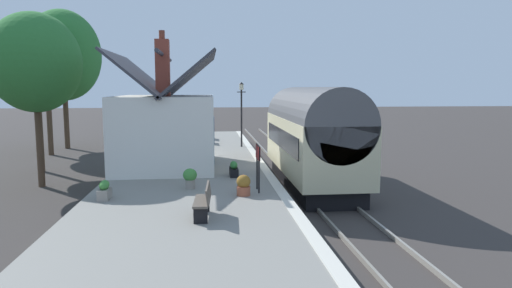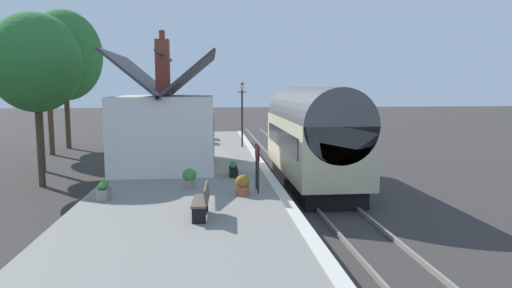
% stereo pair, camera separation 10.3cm
% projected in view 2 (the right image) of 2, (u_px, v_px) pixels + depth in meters
% --- Properties ---
extents(ground_plane, '(160.00, 160.00, 0.00)m').
position_uv_depth(ground_plane, '(288.00, 183.00, 20.51)').
color(ground_plane, '#383330').
extents(platform, '(32.00, 6.52, 0.84)m').
position_uv_depth(platform, '(193.00, 176.00, 20.03)').
color(platform, gray).
rests_on(platform, ground).
extents(platform_edge_coping, '(32.00, 0.36, 0.02)m').
position_uv_depth(platform_edge_coping, '(262.00, 165.00, 20.29)').
color(platform_edge_coping, beige).
rests_on(platform_edge_coping, platform).
extents(rail_near, '(52.00, 0.08, 0.14)m').
position_uv_depth(rail_near, '(323.00, 181.00, 20.67)').
color(rail_near, gray).
rests_on(rail_near, ground).
extents(rail_far, '(52.00, 0.08, 0.14)m').
position_uv_depth(rail_far, '(292.00, 181.00, 20.52)').
color(rail_far, gray).
rests_on(rail_far, ground).
extents(train, '(9.16, 2.73, 4.32)m').
position_uv_depth(train, '(312.00, 136.00, 19.63)').
color(train, black).
rests_on(train, ground).
extents(station_building, '(6.16, 4.34, 5.78)m').
position_uv_depth(station_building, '(166.00, 128.00, 19.82)').
color(station_building, white).
rests_on(station_building, platform).
extents(bench_near_building, '(1.42, 0.49, 0.88)m').
position_uv_depth(bench_near_building, '(206.00, 136.00, 28.33)').
color(bench_near_building, brown).
rests_on(bench_near_building, platform).
extents(bench_mid_platform, '(1.42, 0.50, 0.88)m').
position_uv_depth(bench_mid_platform, '(203.00, 200.00, 12.08)').
color(bench_mid_platform, brown).
rests_on(bench_mid_platform, platform).
extents(bench_platform_end, '(1.41, 0.45, 0.88)m').
position_uv_depth(bench_platform_end, '(207.00, 132.00, 30.64)').
color(bench_platform_end, brown).
rests_on(bench_platform_end, platform).
extents(planter_by_door, '(0.50, 0.50, 0.81)m').
position_uv_depth(planter_by_door, '(155.00, 141.00, 25.78)').
color(planter_by_door, black).
rests_on(planter_by_door, platform).
extents(planter_corner_building, '(0.73, 0.32, 0.60)m').
position_uv_depth(planter_corner_building, '(104.00, 190.00, 14.10)').
color(planter_corner_building, gray).
rests_on(planter_corner_building, platform).
extents(planter_bench_right, '(0.45, 0.45, 0.71)m').
position_uv_depth(planter_bench_right, '(243.00, 185.00, 14.58)').
color(planter_bench_right, '#9E5138').
rests_on(planter_bench_right, platform).
extents(planter_under_sign, '(0.94, 0.32, 0.58)m').
position_uv_depth(planter_under_sign, '(234.00, 169.00, 17.83)').
color(planter_under_sign, black).
rests_on(planter_under_sign, platform).
extents(planter_edge_far, '(0.80, 0.32, 0.58)m').
position_uv_depth(planter_edge_far, '(176.00, 136.00, 29.92)').
color(planter_edge_far, black).
rests_on(planter_edge_far, platform).
extents(planter_bench_left, '(0.48, 0.48, 0.70)m').
position_uv_depth(planter_bench_left, '(189.00, 177.00, 15.57)').
color(planter_bench_left, gray).
rests_on(planter_bench_left, platform).
extents(lamp_post_platform, '(0.32, 0.50, 3.79)m').
position_uv_depth(lamp_post_platform, '(242.00, 102.00, 26.37)').
color(lamp_post_platform, black).
rests_on(lamp_post_platform, platform).
extents(station_sign_board, '(0.96, 0.06, 1.57)m').
position_uv_depth(station_sign_board, '(257.00, 156.00, 15.09)').
color(station_sign_board, black).
rests_on(station_sign_board, platform).
extents(tree_distant, '(3.37, 3.54, 7.92)m').
position_uv_depth(tree_distant, '(37.00, 58.00, 22.73)').
color(tree_distant, '#4C3828').
rests_on(tree_distant, ground).
extents(tree_mid_background, '(5.10, 5.15, 9.67)m').
position_uv_depth(tree_mid_background, '(64.00, 56.00, 31.52)').
color(tree_mid_background, '#4C3828').
rests_on(tree_mid_background, ground).
extents(tree_far_right, '(3.96, 3.81, 7.46)m').
position_uv_depth(tree_far_right, '(35.00, 63.00, 19.16)').
color(tree_far_right, '#4C3828').
rests_on(tree_far_right, ground).
extents(tree_behind_building, '(4.08, 3.91, 8.77)m').
position_uv_depth(tree_behind_building, '(47.00, 58.00, 28.40)').
color(tree_behind_building, '#4C3828').
rests_on(tree_behind_building, ground).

